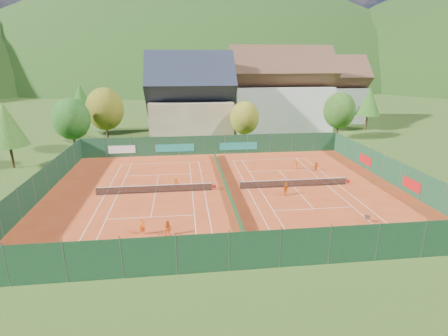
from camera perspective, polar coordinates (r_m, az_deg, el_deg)
ground at (r=40.08m, az=0.35°, el=-3.60°), size 600.00×600.00×0.00m
clay_pad at (r=40.07m, az=0.35°, el=-3.57°), size 40.00×32.00×0.01m
court_markings_left at (r=39.92m, az=-11.15°, el=-3.98°), size 11.03×23.83×0.00m
court_markings_right at (r=41.78m, az=11.31°, el=-3.02°), size 11.03×23.83×0.00m
tennis_net_left at (r=39.73m, az=-10.97°, el=-3.31°), size 13.30×0.10×1.02m
tennis_net_right at (r=41.66m, az=11.55°, el=-2.37°), size 13.30×0.10×1.02m
court_divider at (r=39.90m, az=0.35°, el=-2.90°), size 0.03×28.80×1.00m
fence_north at (r=54.83m, az=-2.24°, el=3.74°), size 40.00×0.10×3.00m
fence_south at (r=25.14m, az=5.09°, el=-13.24°), size 40.00×0.04×3.00m
fence_west at (r=42.13m, az=-27.77°, el=-2.42°), size 0.04×32.00×3.00m
fence_east at (r=46.47m, az=25.61°, el=-0.43°), size 0.09×32.00×3.00m
chalet at (r=67.62m, az=-5.49°, el=10.67°), size 16.20×12.00×16.00m
hotel_block_a at (r=76.36m, az=9.07°, el=11.85°), size 21.60×11.00×17.25m
hotel_block_b at (r=88.62m, az=16.54°, el=11.59°), size 17.28×10.00×15.50m
tree_west_front at (r=60.36m, az=-23.65°, el=7.37°), size 5.72×5.72×8.69m
tree_west_mid at (r=65.05m, az=-18.86°, el=9.10°), size 6.44×6.44×9.78m
tree_west_back at (r=74.10m, az=-22.30°, el=10.15°), size 5.60×5.60×10.00m
tree_center at (r=60.88m, az=3.37°, el=8.19°), size 5.01×5.01×7.60m
tree_east_front at (r=68.16m, az=18.33°, el=8.90°), size 5.72×5.72×8.69m
tree_east_mid at (r=79.70m, az=22.58°, el=10.04°), size 5.04×5.04×9.00m
tree_west_side at (r=54.99m, az=-32.03°, el=6.07°), size 5.04×5.04×9.00m
tree_east_back at (r=83.40m, az=15.06°, el=11.48°), size 7.15×7.15×10.86m
mountain_backdrop at (r=277.95m, az=0.09°, el=6.02°), size 820.00×530.00×242.00m
ball_hopper at (r=34.54m, az=22.37°, el=-7.47°), size 0.34×0.34×0.80m
loose_ball_0 at (r=35.85m, az=-13.27°, el=-6.58°), size 0.07×0.07×0.07m
loose_ball_1 at (r=32.62m, az=8.17°, el=-8.75°), size 0.07×0.07×0.07m
loose_ball_2 at (r=43.39m, az=-0.26°, el=-1.87°), size 0.07×0.07×0.07m
loose_ball_3 at (r=46.83m, az=-3.66°, el=-0.46°), size 0.07×0.07×0.07m
player_left_near at (r=30.66m, az=-13.21°, el=-9.30°), size 0.65×0.54×1.53m
player_left_mid at (r=30.09m, az=-9.12°, el=-9.71°), size 0.70×0.55×1.40m
player_left_far at (r=40.31m, az=-7.88°, el=-2.51°), size 1.00×0.65×1.46m
player_right_near at (r=38.71m, az=10.03°, el=-3.36°), size 0.93×0.93×1.58m
player_right_far_a at (r=48.27m, az=11.63°, el=0.53°), size 0.67×0.45×1.33m
player_right_far_b at (r=48.18m, az=14.75°, el=0.25°), size 1.22×0.57×1.27m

